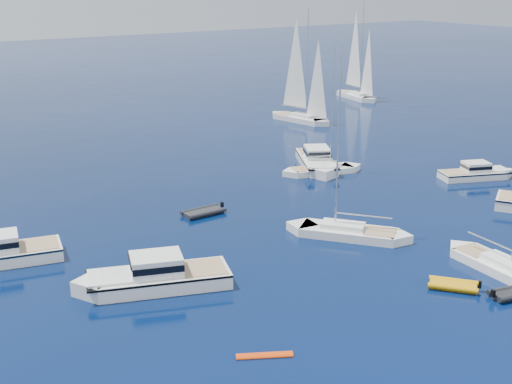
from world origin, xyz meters
TOP-DOWN VIEW (x-y plane):
  - motor_cruiser_centre at (-16.13, 17.23)m, footprint 11.65×6.84m
  - motor_cruiser_far_r at (22.31, 22.18)m, footprint 8.71×5.48m
  - motor_cruiser_distant at (11.27, 34.28)m, footprint 8.04×11.07m
  - sailboat_fore at (5.20, 6.24)m, footprint 3.41×10.09m
  - sailboat_mid_r at (0.69, 17.10)m, footprint 8.73×10.02m
  - sailboat_centre at (10.46, 32.42)m, footprint 9.60×4.73m
  - sailboat_sails_r at (24.45, 54.67)m, footprint 5.08×11.37m
  - sailboat_sails_far at (43.48, 64.29)m, footprint 4.43×11.28m
  - tender_yellow at (0.29, 6.11)m, footprint 3.55×3.77m
  - tender_grey_near at (2.49, 3.15)m, footprint 3.41×2.39m
  - tender_grey_far at (-6.26, 28.03)m, footprint 3.91×2.21m
  - kayak_orange at (-14.88, 6.06)m, footprint 3.02×1.95m

SIDE VIEW (x-z plane):
  - motor_cruiser_centre at x=-16.13m, z-range -1.46..1.46m
  - motor_cruiser_far_r at x=22.31m, z-range -1.10..1.10m
  - motor_cruiser_distant at x=11.27m, z-range -1.42..1.42m
  - sailboat_fore at x=5.20m, z-range -7.28..7.28m
  - sailboat_mid_r at x=0.69m, z-range -7.79..7.79m
  - sailboat_centre at x=10.46m, z-range -6.83..6.83m
  - sailboat_sails_r at x=24.45m, z-range -8.10..8.10m
  - sailboat_sails_far at x=43.48m, z-range -8.07..8.07m
  - tender_yellow at x=0.29m, z-range -0.47..0.47m
  - tender_grey_near at x=2.49m, z-range -0.47..0.47m
  - tender_grey_far at x=-6.26m, z-range -0.47..0.47m
  - kayak_orange at x=-14.88m, z-range -0.15..0.15m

